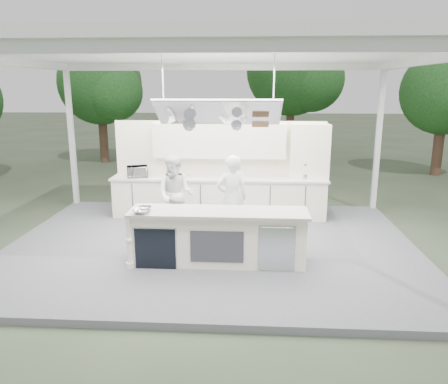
# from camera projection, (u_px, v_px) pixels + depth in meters

# --- Properties ---
(ground) EXTENTS (90.00, 90.00, 0.00)m
(ground) POSITION_uv_depth(u_px,v_px,m) (212.00, 250.00, 8.69)
(ground) COLOR #455339
(ground) RESTS_ON ground
(stage_deck) EXTENTS (8.00, 6.00, 0.12)m
(stage_deck) POSITION_uv_depth(u_px,v_px,m) (212.00, 247.00, 8.67)
(stage_deck) COLOR #5D5D61
(stage_deck) RESTS_ON ground
(tent) EXTENTS (8.20, 6.20, 3.86)m
(tent) POSITION_uv_depth(u_px,v_px,m) (211.00, 55.00, 7.80)
(tent) COLOR white
(tent) RESTS_ON ground
(demo_island) EXTENTS (3.10, 0.79, 0.95)m
(demo_island) POSITION_uv_depth(u_px,v_px,m) (217.00, 237.00, 7.65)
(demo_island) COLOR white
(demo_island) RESTS_ON stage_deck
(back_counter) EXTENTS (5.08, 0.72, 0.95)m
(back_counter) POSITION_uv_depth(u_px,v_px,m) (219.00, 197.00, 10.39)
(back_counter) COLOR white
(back_counter) RESTS_ON stage_deck
(back_wall_unit) EXTENTS (5.05, 0.48, 2.25)m
(back_wall_unit) POSITION_uv_depth(u_px,v_px,m) (238.00, 155.00, 10.34)
(back_wall_unit) COLOR white
(back_wall_unit) RESTS_ON stage_deck
(tree_cluster) EXTENTS (19.55, 9.40, 5.85)m
(tree_cluster) POSITION_uv_depth(u_px,v_px,m) (229.00, 83.00, 17.40)
(tree_cluster) COLOR #503828
(tree_cluster) RESTS_ON ground
(head_chef) EXTENTS (0.74, 0.59, 1.75)m
(head_chef) POSITION_uv_depth(u_px,v_px,m) (232.00, 199.00, 8.64)
(head_chef) COLOR white
(head_chef) RESTS_ON stage_deck
(sous_chef) EXTENTS (0.88, 0.73, 1.67)m
(sous_chef) POSITION_uv_depth(u_px,v_px,m) (175.00, 194.00, 9.16)
(sous_chef) COLOR white
(sous_chef) RESTS_ON stage_deck
(toaster_oven) EXTENTS (0.55, 0.45, 0.27)m
(toaster_oven) POSITION_uv_depth(u_px,v_px,m) (137.00, 172.00, 10.29)
(toaster_oven) COLOR silver
(toaster_oven) RESTS_ON back_counter
(bowl_large) EXTENTS (0.33, 0.33, 0.07)m
(bowl_large) POSITION_uv_depth(u_px,v_px,m) (141.00, 211.00, 7.38)
(bowl_large) COLOR silver
(bowl_large) RESTS_ON demo_island
(bowl_small) EXTENTS (0.29, 0.29, 0.07)m
(bowl_small) POSITION_uv_depth(u_px,v_px,m) (145.00, 209.00, 7.55)
(bowl_small) COLOR #BABCC1
(bowl_small) RESTS_ON demo_island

